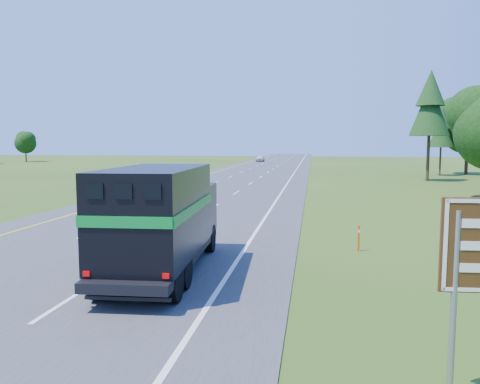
{
  "coord_description": "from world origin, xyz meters",
  "views": [
    {
      "loc": [
        8.04,
        0.26,
        4.07
      ],
      "look_at": [
        4.27,
        24.34,
        1.53
      ],
      "focal_mm": 35.0,
      "sensor_mm": 36.0,
      "label": 1
    }
  ],
  "objects": [
    {
      "name": "road",
      "position": [
        0.0,
        50.0,
        0.02
      ],
      "size": [
        15.0,
        260.0,
        0.04
      ],
      "primitive_type": "cube",
      "color": "#38383A",
      "rests_on": "ground"
    },
    {
      "name": "white_suv",
      "position": [
        -3.49,
        38.17,
        1.0
      ],
      "size": [
        3.3,
        6.96,
        1.92
      ],
      "primitive_type": "imported",
      "rotation": [
        0.0,
        0.0,
        -0.02
      ],
      "color": "white",
      "rests_on": "road"
    },
    {
      "name": "lane_markings",
      "position": [
        0.0,
        50.0,
        0.04
      ],
      "size": [
        11.15,
        260.0,
        0.01
      ],
      "color": "yellow",
      "rests_on": "road"
    },
    {
      "name": "far_car",
      "position": [
        -3.59,
        103.76,
        0.75
      ],
      "size": [
        1.71,
        4.17,
        1.42
      ],
      "primitive_type": "imported",
      "rotation": [
        0.0,
        0.0,
        0.01
      ],
      "color": "silver",
      "rests_on": "road"
    },
    {
      "name": "horse_truck",
      "position": [
        3.45,
        13.95,
        1.82
      ],
      "size": [
        2.75,
        7.63,
        3.33
      ],
      "rotation": [
        0.0,
        0.0,
        0.06
      ],
      "color": "black",
      "rests_on": "road"
    },
    {
      "name": "delineator",
      "position": [
        9.79,
        18.12,
        0.54
      ],
      "size": [
        0.08,
        0.05,
        1.0
      ],
      "color": "#E5460C",
      "rests_on": "ground"
    }
  ]
}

